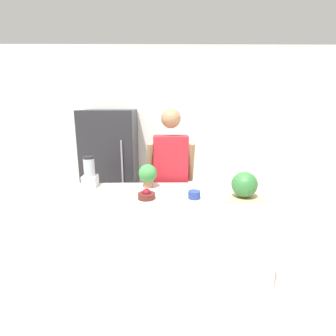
# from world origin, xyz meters

# --- Properties ---
(ground_plane) EXTENTS (14.00, 14.00, 0.00)m
(ground_plane) POSITION_xyz_m (0.00, 0.00, 0.00)
(ground_plane) COLOR beige
(wall_back) EXTENTS (8.00, 0.06, 2.60)m
(wall_back) POSITION_xyz_m (0.00, 2.05, 1.30)
(wall_back) COLOR white
(wall_back) RESTS_ON ground_plane
(counter_island) EXTENTS (1.96, 0.72, 0.91)m
(counter_island) POSITION_xyz_m (0.00, 0.36, 0.46)
(counter_island) COLOR beige
(counter_island) RESTS_ON ground_plane
(refrigerator) EXTENTS (0.74, 0.70, 1.69)m
(refrigerator) POSITION_xyz_m (-0.82, 1.66, 0.84)
(refrigerator) COLOR #232328
(refrigerator) RESTS_ON ground_plane
(person) EXTENTS (0.54, 0.27, 1.72)m
(person) POSITION_xyz_m (0.04, 0.91, 0.89)
(person) COLOR #4C608C
(person) RESTS_ON ground_plane
(cutting_board) EXTENTS (0.43, 0.22, 0.01)m
(cutting_board) POSITION_xyz_m (0.71, 0.21, 0.92)
(cutting_board) COLOR tan
(cutting_board) RESTS_ON counter_island
(watermelon) EXTENTS (0.24, 0.24, 0.24)m
(watermelon) POSITION_xyz_m (0.71, 0.22, 1.05)
(watermelon) COLOR #2D6B33
(watermelon) RESTS_ON cutting_board
(bowl_cherries) EXTENTS (0.16, 0.16, 0.10)m
(bowl_cherries) POSITION_xyz_m (-0.20, 0.22, 0.95)
(bowl_cherries) COLOR #511E19
(bowl_cherries) RESTS_ON counter_island
(bowl_cream) EXTENTS (0.15, 0.15, 0.08)m
(bowl_cream) POSITION_xyz_m (0.03, 0.23, 0.94)
(bowl_cream) COLOR beige
(bowl_cream) RESTS_ON counter_island
(bowl_small_blue) EXTENTS (0.12, 0.12, 0.07)m
(bowl_small_blue) POSITION_xyz_m (0.24, 0.22, 0.95)
(bowl_small_blue) COLOR navy
(bowl_small_blue) RESTS_ON counter_island
(blender) EXTENTS (0.15, 0.15, 0.33)m
(blender) POSITION_xyz_m (-0.83, 0.59, 1.05)
(blender) COLOR #B7B7BC
(blender) RESTS_ON counter_island
(potted_plant) EXTENTS (0.19, 0.19, 0.25)m
(potted_plant) POSITION_xyz_m (-0.21, 0.56, 1.05)
(potted_plant) COLOR #996647
(potted_plant) RESTS_ON counter_island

